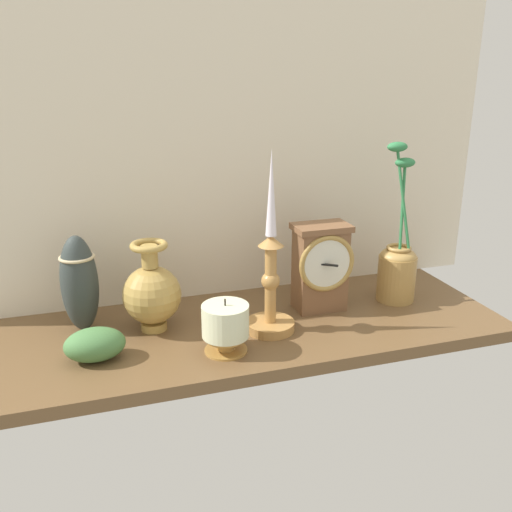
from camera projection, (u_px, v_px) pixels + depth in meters
ground_plane at (249, 330)px, 109.92cm from camera, size 100.00×36.00×2.40cm
back_wall at (222, 145)px, 115.73cm from camera, size 120.00×2.00×65.00cm
mantel_clock at (321, 266)px, 113.58cm from camera, size 11.81×8.96×18.05cm
candlestick_tall_left at (271, 281)px, 104.02cm from camera, size 9.34×9.34×34.61cm
brass_vase_bulbous at (152, 293)px, 105.17cm from camera, size 11.06×11.06×17.49cm
brass_vase_jar at (397, 265)px, 118.79cm from camera, size 8.06×8.06×33.58cm
pillar_candle_front at (226, 325)px, 97.70cm from camera, size 8.31×8.31×10.02cm
tall_ceramic_vase at (79, 283)px, 104.48cm from camera, size 6.94×6.94×18.78cm
ivy_sprig at (95, 345)px, 95.54cm from camera, size 10.40×7.28×5.74cm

